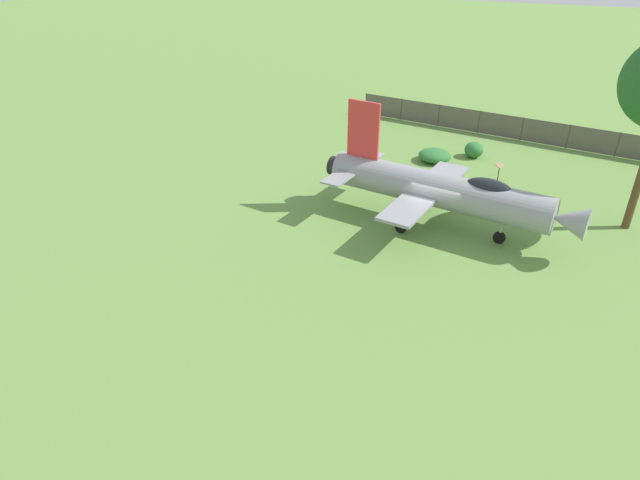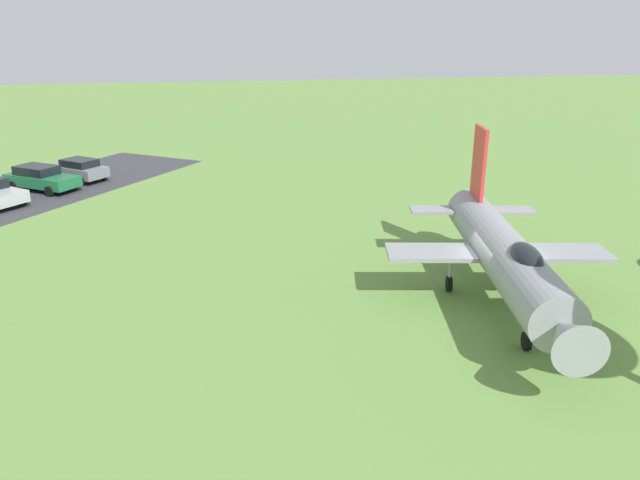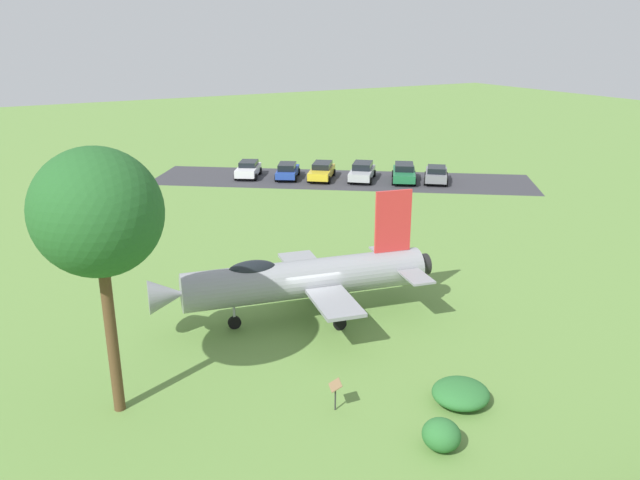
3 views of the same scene
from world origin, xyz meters
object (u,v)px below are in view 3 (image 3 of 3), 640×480
shade_tree (97,213)px  parked_car_silver (362,171)px  parked_car_white (248,169)px  shrub_near_fence (441,435)px  parked_car_yellow (322,171)px  display_jet (298,278)px  shrub_by_tree (461,393)px  info_plaque (335,389)px  parked_car_gray (436,174)px  parked_car_green (404,172)px  parked_car_blue (287,170)px

shade_tree → parked_car_silver: shade_tree is taller
parked_car_white → shrub_near_fence: bearing=19.1°
parked_car_yellow → parked_car_white: parked_car_yellow is taller
shrub_near_fence → parked_car_white: parked_car_white is taller
display_jet → parked_car_silver: display_jet is taller
shrub_by_tree → parked_car_white: (-38.03, 7.41, 0.35)m
parked_car_yellow → shade_tree: bearing=-2.2°
info_plaque → parked_car_gray: bearing=135.8°
display_jet → shrub_near_fence: size_ratio=10.14×
parked_car_gray → parked_car_silver: (-3.96, -5.28, 0.03)m
parked_car_gray → info_plaque: bearing=174.9°
parked_car_green → parked_car_white: bearing=-90.2°
parked_car_gray → shade_tree: bearing=163.9°
parked_car_silver → parked_car_blue: (-3.78, -5.65, -0.05)m
shade_tree → parked_car_yellow: 37.84m
parked_car_gray → parked_car_white: bearing=93.2°
parked_car_green → parked_car_white: size_ratio=1.14×
display_jet → parked_car_white: size_ratio=3.03×
shrub_near_fence → parked_car_yellow: parked_car_yellow is taller
parked_car_gray → parked_car_white: (-10.01, -13.83, -0.02)m
shrub_near_fence → parked_car_white: bearing=166.3°
display_jet → parked_car_white: 30.51m
parked_car_gray → parked_car_silver: bearing=92.2°
parked_car_gray → parked_car_yellow: 10.26m
shrub_by_tree → parked_car_gray: size_ratio=0.48×
parked_car_silver → shrub_near_fence: bearing=11.3°
shrub_near_fence → parked_car_yellow: (-35.83, 15.28, 0.25)m
parked_car_white → parked_car_blue: bearing=84.8°
shrub_near_fence → display_jet: bearing=178.7°
shrub_by_tree → parked_car_silver: parked_car_silver is taller
parked_car_silver → parked_car_blue: parked_car_silver is taller
info_plaque → parked_car_green: 36.39m
parked_car_green → shade_tree: bearing=-16.0°
display_jet → parked_car_green: (-20.75, 21.08, -1.30)m
parked_car_gray → parked_car_yellow: (-6.08, -8.27, -0.00)m
shade_tree → parked_car_white: size_ratio=2.17×
display_jet → shade_tree: size_ratio=1.40×
parked_car_gray → parked_car_blue: 13.39m
shade_tree → parked_car_blue: shade_tree is taller
parked_car_silver → parked_car_gray: bearing=92.9°
parked_car_silver → info_plaque: bearing=5.9°
info_plaque → parked_car_yellow: size_ratio=0.24×
display_jet → parked_car_gray: 30.08m
shrub_near_fence → parked_car_yellow: size_ratio=0.27×
shrub_by_tree → info_plaque: (-1.82, -4.24, 0.45)m
shrub_near_fence → parked_car_green: size_ratio=0.26×
parked_car_silver → parked_car_yellow: size_ratio=0.99×
parked_car_gray → parked_car_green: (-1.79, -2.22, 0.02)m
display_jet → parked_car_blue: bearing=-104.0°
shade_tree → parked_car_gray: (-22.42, 32.27, -6.59)m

